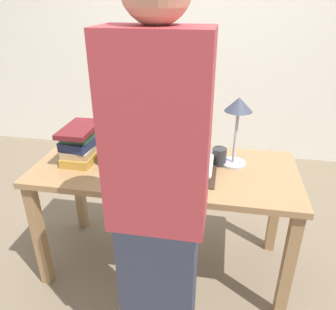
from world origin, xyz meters
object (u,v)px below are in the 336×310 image
open_book (170,166)px  coffee_mug (219,156)px  reading_lamp (238,116)px  person_reader (158,212)px  book_stack_tall (81,144)px  book_standing_upright (113,146)px

open_book → coffee_mug: size_ratio=4.57×
reading_lamp → person_reader: 0.80m
open_book → person_reader: (0.06, -0.60, 0.12)m
book_stack_tall → coffee_mug: (0.81, 0.09, -0.06)m
coffee_mug → open_book: bearing=-157.7°
open_book → coffee_mug: 0.29m
reading_lamp → person_reader: (-0.29, -0.73, -0.16)m
book_stack_tall → book_standing_upright: 0.19m
open_book → reading_lamp: bearing=19.3°
open_book → book_stack_tall: bearing=177.9°
book_stack_tall → person_reader: 0.86m
open_book → person_reader: 0.62m
reading_lamp → person_reader: person_reader is taller
open_book → book_standing_upright: 0.35m
reading_lamp → open_book: bearing=-160.6°
coffee_mug → person_reader: 0.75m
book_stack_tall → coffee_mug: 0.81m
book_stack_tall → person_reader: size_ratio=0.17×
coffee_mug → book_stack_tall: bearing=-173.5°
coffee_mug → reading_lamp: bearing=9.1°
book_standing_upright → coffee_mug: 0.62m
person_reader → open_book: bearing=-84.2°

